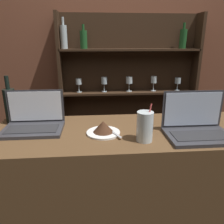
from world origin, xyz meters
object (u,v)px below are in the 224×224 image
(laptop_near, at_px, (34,121))
(wine_bottle_dark, at_px, (10,105))
(laptop_far, at_px, (197,126))
(cake_plate, at_px, (103,128))
(water_glass, at_px, (144,127))

(laptop_near, xyz_separation_m, wine_bottle_dark, (-0.17, 0.14, 0.06))
(laptop_far, height_order, cake_plate, laptop_far)
(cake_plate, xyz_separation_m, wine_bottle_dark, (-0.56, 0.23, 0.08))
(laptop_near, distance_m, wine_bottle_dark, 0.22)
(laptop_far, relative_size, wine_bottle_dark, 1.18)
(laptop_far, height_order, wine_bottle_dark, wine_bottle_dark)
(water_glass, bearing_deg, wine_bottle_dark, 155.72)
(laptop_near, height_order, cake_plate, laptop_near)
(wine_bottle_dark, bearing_deg, laptop_far, -15.63)
(laptop_near, relative_size, laptop_far, 0.96)
(cake_plate, height_order, water_glass, water_glass)
(laptop_near, relative_size, wine_bottle_dark, 1.13)
(cake_plate, relative_size, water_glass, 0.96)
(laptop_near, bearing_deg, water_glass, -19.21)
(laptop_far, xyz_separation_m, wine_bottle_dark, (-1.05, 0.29, 0.06))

